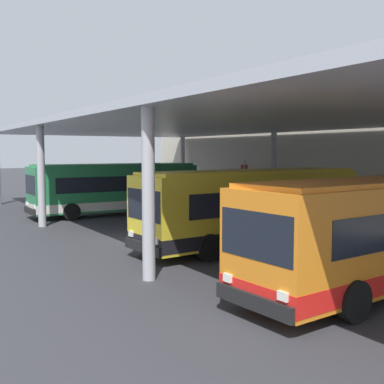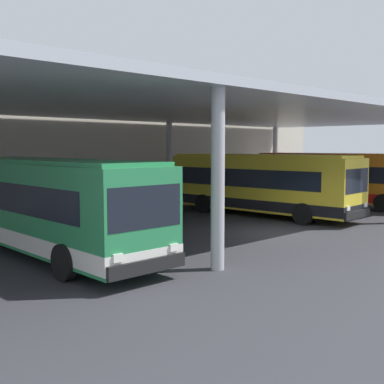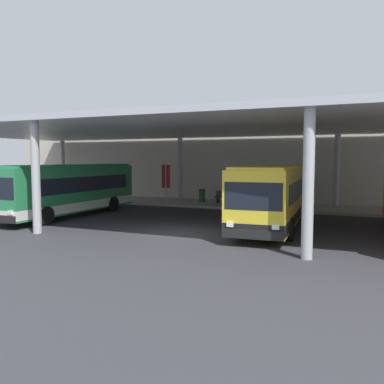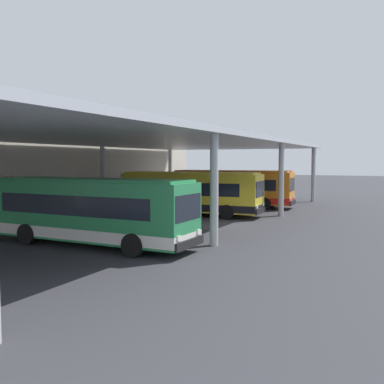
{
  "view_description": "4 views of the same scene",
  "coord_description": "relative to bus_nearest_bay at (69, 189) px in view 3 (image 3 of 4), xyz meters",
  "views": [
    {
      "loc": [
        19.05,
        -9.01,
        3.93
      ],
      "look_at": [
        0.73,
        2.46,
        2.1
      ],
      "focal_mm": 44.66,
      "sensor_mm": 36.0,
      "label": 1
    },
    {
      "loc": [
        -16.44,
        -11.99,
        3.58
      ],
      "look_at": [
        -0.81,
        4.06,
        1.49
      ],
      "focal_mm": 45.62,
      "sensor_mm": 36.0,
      "label": 2
    },
    {
      "loc": [
        7.91,
        -16.78,
        3.5
      ],
      "look_at": [
        -1.25,
        4.57,
        1.59
      ],
      "focal_mm": 37.42,
      "sensor_mm": 36.0,
      "label": 3
    },
    {
      "loc": [
        -24.86,
        -10.49,
        3.99
      ],
      "look_at": [
        4.61,
        3.92,
        1.64
      ],
      "focal_mm": 40.66,
      "sensor_mm": 36.0,
      "label": 4
    }
  ],
  "objects": [
    {
      "name": "bus_nearest_bay",
      "position": [
        0.0,
        0.0,
        0.0
      ],
      "size": [
        2.81,
        10.56,
        3.17
      ],
      "color": "#28844C",
      "rests_on": "ground"
    },
    {
      "name": "banner_sign",
      "position": [
        2.53,
        8.2,
        0.32
      ],
      "size": [
        0.7,
        0.12,
        3.2
      ],
      "color": "#B2B2B7",
      "rests_on": "platform_kerb"
    },
    {
      "name": "trash_bin",
      "position": [
        5.15,
        9.22,
        -0.98
      ],
      "size": [
        0.52,
        0.52,
        0.98
      ],
      "color": "#236638",
      "rests_on": "platform_kerb"
    },
    {
      "name": "bus_second_bay",
      "position": [
        12.42,
        0.85,
        0.0
      ],
      "size": [
        3.1,
        10.65,
        3.17
      ],
      "color": "yellow",
      "rests_on": "ground"
    },
    {
      "name": "ground_plane",
      "position": [
        8.72,
        -2.74,
        -1.66
      ],
      "size": [
        200.0,
        200.0,
        0.0
      ],
      "primitive_type": "plane",
      "color": "#333338"
    },
    {
      "name": "platform_kerb",
      "position": [
        8.72,
        9.01,
        -1.57
      ],
      "size": [
        42.0,
        4.5,
        0.18
      ],
      "primitive_type": "cube",
      "color": "#A39E93",
      "rests_on": "ground"
    },
    {
      "name": "canopy_shelter",
      "position": [
        8.72,
        2.76,
        3.66
      ],
      "size": [
        40.0,
        17.0,
        5.55
      ],
      "color": "silver",
      "rests_on": "ground"
    },
    {
      "name": "bench_waiting",
      "position": [
        7.21,
        9.07,
        -0.99
      ],
      "size": [
        1.8,
        0.45,
        0.92
      ],
      "color": "#383D47",
      "rests_on": "platform_kerb"
    },
    {
      "name": "station_building_facade",
      "position": [
        8.72,
        12.26,
        1.64
      ],
      "size": [
        48.0,
        1.6,
        6.58
      ],
      "primitive_type": "cube",
      "color": "beige",
      "rests_on": "ground"
    }
  ]
}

